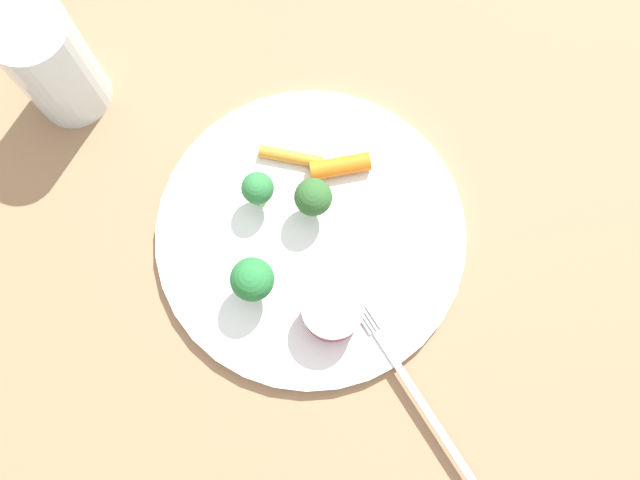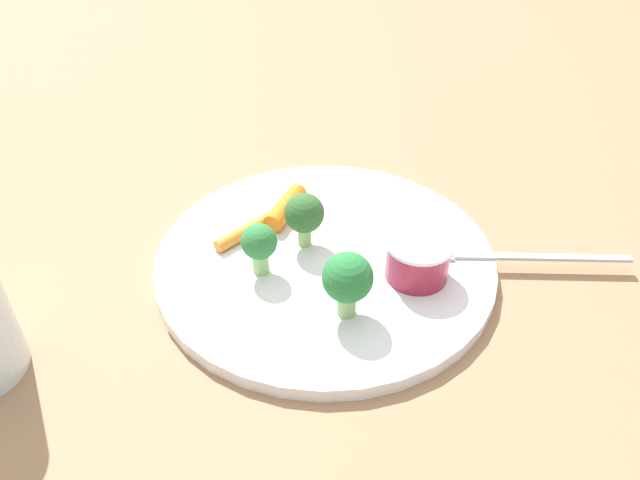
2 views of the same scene
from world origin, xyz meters
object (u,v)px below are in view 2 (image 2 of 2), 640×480
Objects in this scene: broccoli_floret_2 at (348,279)px; fork at (521,257)px; sauce_cup at (418,259)px; carrot_stick_0 at (287,207)px; broccoli_floret_0 at (304,214)px; broccoli_floret_1 at (259,244)px; plate at (325,260)px; carrot_stick_1 at (245,232)px.

fork is at bearing 81.21° from broccoli_floret_2.
carrot_stick_0 is (-0.13, -0.05, -0.01)m from sauce_cup.
broccoli_floret_0 is 0.33× the size of fork.
broccoli_floret_1 reaches higher than sauce_cup.
plate is 6.28× the size of broccoli_floret_1.
plate is at bearing 79.66° from broccoli_floret_1.
broccoli_floret_2 is (0.07, -0.02, 0.04)m from plate.
carrot_stick_1 is (-0.12, -0.09, -0.01)m from sauce_cup.
carrot_stick_1 is at bearing -132.48° from broccoli_floret_0.
broccoli_floret_0 is 0.83× the size of carrot_stick_1.
sauce_cup is 0.09m from fork.
carrot_stick_0 is at bearing 100.63° from carrot_stick_1.
carrot_stick_0 is at bearing 178.92° from plate.
broccoli_floret_0 reaches higher than fork.
broccoli_floret_0 reaches higher than plate.
broccoli_floret_1 is at bearing -76.36° from broccoli_floret_0.
carrot_stick_1 is 0.23m from fork.
carrot_stick_0 is 0.21m from fork.
sauce_cup is (0.06, 0.05, 0.02)m from plate.
carrot_stick_1 is (-0.05, 0.01, -0.02)m from broccoli_floret_1.
fork is at bearing 71.00° from sauce_cup.
broccoli_floret_2 is at bearing -19.55° from plate.
carrot_stick_1 is 0.40× the size of fork.
plate is at bearing -141.79° from sauce_cup.
broccoli_floret_0 is 0.90× the size of broccoli_floret_2.
sauce_cup is at bearing -109.00° from fork.
fork is (0.02, 0.16, -0.03)m from broccoli_floret_2.
sauce_cup is 0.95× the size of carrot_stick_0.
carrot_stick_0 is 0.05m from carrot_stick_1.
broccoli_floret_2 is 0.14m from carrot_stick_0.
carrot_stick_0 is at bearing -139.49° from fork.
fork is (0.15, 0.18, -0.00)m from carrot_stick_1.
broccoli_floret_0 is at bearing -10.40° from carrot_stick_0.
broccoli_floret_1 is 0.76× the size of carrot_stick_1.
fork reaches higher than plate.
broccoli_floret_2 is 0.36× the size of fork.
broccoli_floret_0 is at bearing 169.30° from broccoli_floret_2.
broccoli_floret_1 is at bearing -45.16° from carrot_stick_0.
broccoli_floret_1 is 0.81× the size of carrot_stick_0.
broccoli_floret_0 is (-0.08, -0.05, 0.01)m from sauce_cup.
plate is at bearing -123.86° from fork.
sauce_cup is 0.10m from broccoli_floret_0.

